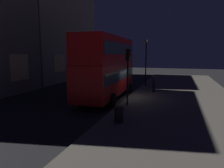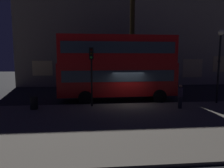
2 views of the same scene
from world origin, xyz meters
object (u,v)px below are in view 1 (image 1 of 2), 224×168
at_px(traffic_light_near_kerb, 128,65).
at_px(pedestrian, 154,83).
at_px(street_lamp, 146,53).
at_px(double_decker_bus, 107,65).
at_px(litter_bin, 119,115).

relative_size(traffic_light_near_kerb, pedestrian, 2.50).
relative_size(traffic_light_near_kerb, street_lamp, 0.75).
distance_m(double_decker_bus, traffic_light_near_kerb, 3.21).
xyz_separation_m(double_decker_bus, pedestrian, (3.99, -3.63, -2.04)).
xyz_separation_m(street_lamp, pedestrian, (-3.58, -1.40, -3.04)).
bearing_deg(traffic_light_near_kerb, pedestrian, -8.83).
xyz_separation_m(street_lamp, litter_bin, (-13.67, -0.63, -3.46)).
bearing_deg(litter_bin, double_decker_bus, 25.10).
xyz_separation_m(traffic_light_near_kerb, pedestrian, (6.12, -1.23, -2.16)).
distance_m(traffic_light_near_kerb, street_lamp, 9.74).
bearing_deg(double_decker_bus, litter_bin, -155.98).
bearing_deg(traffic_light_near_kerb, street_lamp, 3.53).
height_order(traffic_light_near_kerb, pedestrian, traffic_light_near_kerb).
bearing_deg(traffic_light_near_kerb, double_decker_bus, 50.87).
relative_size(street_lamp, litter_bin, 6.26).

